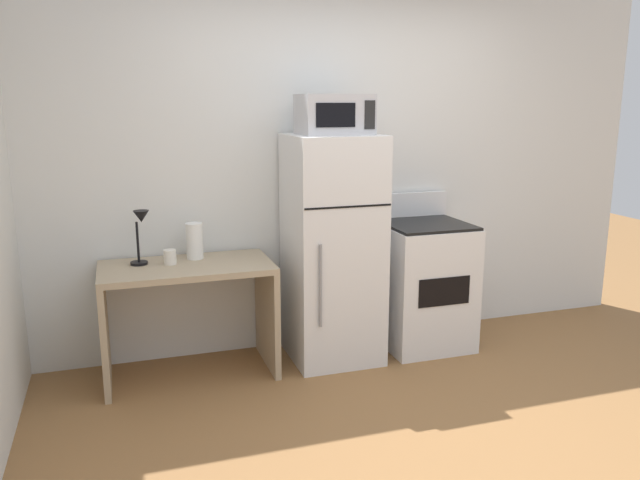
# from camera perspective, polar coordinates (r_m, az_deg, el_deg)

# --- Properties ---
(ground_plane) EXTENTS (12.00, 12.00, 0.00)m
(ground_plane) POSITION_cam_1_polar(r_m,az_deg,el_deg) (3.55, 10.88, -17.91)
(ground_plane) COLOR olive
(wall_back_white) EXTENTS (5.00, 0.10, 2.60)m
(wall_back_white) POSITION_cam_1_polar(r_m,az_deg,el_deg) (4.64, 1.34, 6.58)
(wall_back_white) COLOR silver
(wall_back_white) RESTS_ON ground
(desk) EXTENTS (1.09, 0.59, 0.75)m
(desk) POSITION_cam_1_polar(r_m,az_deg,el_deg) (4.20, -11.86, -5.25)
(desk) COLOR tan
(desk) RESTS_ON ground
(desk_lamp) EXTENTS (0.14, 0.12, 0.35)m
(desk_lamp) POSITION_cam_1_polar(r_m,az_deg,el_deg) (4.15, -15.92, 1.05)
(desk_lamp) COLOR black
(desk_lamp) RESTS_ON desk
(coffee_mug) EXTENTS (0.08, 0.08, 0.09)m
(coffee_mug) POSITION_cam_1_polar(r_m,az_deg,el_deg) (4.16, -13.40, -1.51)
(coffee_mug) COLOR white
(coffee_mug) RESTS_ON desk
(paper_towel_roll) EXTENTS (0.11, 0.11, 0.24)m
(paper_towel_roll) POSITION_cam_1_polar(r_m,az_deg,el_deg) (4.25, -11.27, -0.09)
(paper_towel_roll) COLOR white
(paper_towel_roll) RESTS_ON desk
(refrigerator) EXTENTS (0.60, 0.63, 1.56)m
(refrigerator) POSITION_cam_1_polar(r_m,az_deg,el_deg) (4.33, 1.14, -0.83)
(refrigerator) COLOR white
(refrigerator) RESTS_ON ground
(microwave) EXTENTS (0.46, 0.35, 0.26)m
(microwave) POSITION_cam_1_polar(r_m,az_deg,el_deg) (4.19, 1.29, 11.28)
(microwave) COLOR #B7B7BC
(microwave) RESTS_ON refrigerator
(oven_range) EXTENTS (0.61, 0.61, 1.10)m
(oven_range) POSITION_cam_1_polar(r_m,az_deg,el_deg) (4.69, 9.34, -3.91)
(oven_range) COLOR white
(oven_range) RESTS_ON ground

